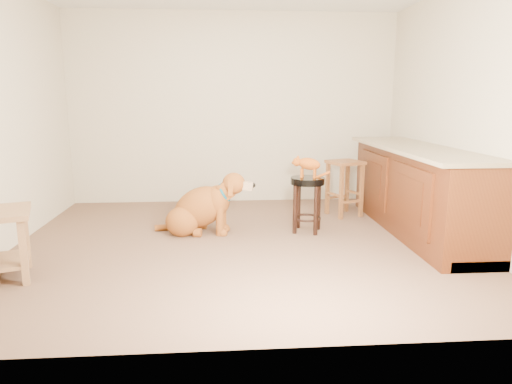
{
  "coord_description": "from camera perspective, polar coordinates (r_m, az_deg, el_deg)",
  "views": [
    {
      "loc": [
        -0.17,
        -4.43,
        1.45
      ],
      "look_at": [
        0.19,
        0.4,
        0.45
      ],
      "focal_mm": 32.0,
      "sensor_mm": 36.0,
      "label": 1
    }
  ],
  "objects": [
    {
      "name": "room_shell",
      "position": [
        4.44,
        -2.14,
        14.58
      ],
      "size": [
        4.54,
        4.04,
        2.62
      ],
      "color": "beige",
      "rests_on": "ground"
    },
    {
      "name": "floor",
      "position": [
        4.66,
        -1.98,
        -6.46
      ],
      "size": [
        4.5,
        4.0,
        0.01
      ],
      "primitive_type": "cube",
      "color": "brown",
      "rests_on": "ground"
    },
    {
      "name": "wood_stool",
      "position": [
        5.8,
        10.99,
        0.59
      ],
      "size": [
        0.48,
        0.48,
        0.69
      ],
      "rotation": [
        0.0,
        0.0,
        0.36
      ],
      "color": "brown",
      "rests_on": "ground"
    },
    {
      "name": "padded_stool",
      "position": [
        5.01,
        6.43,
        -0.16
      ],
      "size": [
        0.4,
        0.4,
        0.61
      ],
      "rotation": [
        0.0,
        0.0,
        -0.34
      ],
      "color": "black",
      "rests_on": "ground"
    },
    {
      "name": "tabby_kitten",
      "position": [
        4.95,
        6.4,
        3.45
      ],
      "size": [
        0.42,
        0.2,
        0.26
      ],
      "rotation": [
        0.0,
        0.0,
        -0.34
      ],
      "color": "#95410E",
      "rests_on": "padded_stool"
    },
    {
      "name": "golden_retriever",
      "position": [
        5.0,
        -6.9,
        -2.1
      ],
      "size": [
        1.12,
        0.6,
        0.72
      ],
      "rotation": [
        0.0,
        0.0,
        -0.16
      ],
      "color": "brown",
      "rests_on": "ground"
    },
    {
      "name": "cabinet_run",
      "position": [
        5.28,
        19.45,
        -0.05
      ],
      "size": [
        0.7,
        2.56,
        0.94
      ],
      "color": "#4D220D",
      "rests_on": "ground"
    }
  ]
}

